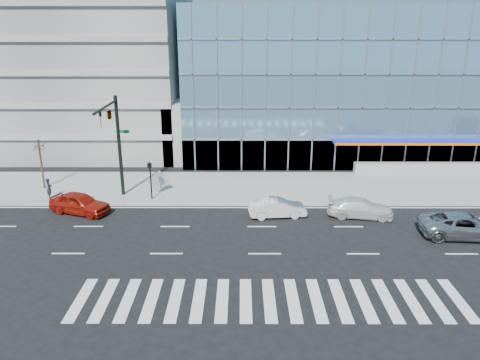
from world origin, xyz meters
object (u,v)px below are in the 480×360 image
at_px(ped_signal_post, 150,175).
at_px(white_sedan, 277,208).
at_px(white_suv, 360,208).
at_px(tilted_panel, 159,181).
at_px(red_sedan, 80,203).
at_px(silver_suv, 464,225).
at_px(traffic_signal, 112,125).
at_px(pedestrian, 49,188).
at_px(street_tree_near, 39,146).

relative_size(ped_signal_post, white_sedan, 0.73).
relative_size(white_suv, tilted_panel, 3.60).
bearing_deg(white_sedan, red_sedan, 81.25).
height_order(white_sedan, red_sedan, red_sedan).
relative_size(silver_suv, red_sedan, 1.24).
xyz_separation_m(white_suv, tilted_panel, (-15.37, 4.79, 0.38)).
distance_m(traffic_signal, pedestrian, 7.64).
relative_size(silver_suv, pedestrian, 3.41).
distance_m(silver_suv, tilted_panel, 22.86).
bearing_deg(tilted_panel, silver_suv, -45.41).
bearing_deg(white_sedan, ped_signal_post, 65.74).
distance_m(traffic_signal, white_sedan, 13.64).
bearing_deg(traffic_signal, ped_signal_post, 8.52).
height_order(pedestrian, tilted_panel, tilted_panel).
bearing_deg(traffic_signal, silver_suv, -14.12).
distance_m(silver_suv, white_sedan, 12.45).
bearing_deg(pedestrian, silver_suv, -124.25).
bearing_deg(traffic_signal, white_suv, -8.66).
bearing_deg(silver_suv, white_suv, 65.52).
xyz_separation_m(street_tree_near, pedestrian, (1.41, -2.41, -2.79)).
bearing_deg(red_sedan, pedestrian, 71.02).
relative_size(white_suv, red_sedan, 1.02).
height_order(red_sedan, tilted_panel, tilted_panel).
distance_m(street_tree_near, white_suv, 26.01).
relative_size(red_sedan, pedestrian, 2.74).
bearing_deg(ped_signal_post, traffic_signal, -171.48).
height_order(white_sedan, pedestrian, pedestrian).
height_order(ped_signal_post, pedestrian, ped_signal_post).
relative_size(ped_signal_post, tilted_panel, 2.31).
bearing_deg(pedestrian, red_sedan, -150.95).
relative_size(street_tree_near, tilted_panel, 3.25).
bearing_deg(tilted_panel, traffic_signal, -168.93).
bearing_deg(red_sedan, street_tree_near, 62.88).
xyz_separation_m(white_suv, pedestrian, (-23.77, 3.29, 0.30)).
bearing_deg(silver_suv, pedestrian, 81.94).
bearing_deg(tilted_panel, ped_signal_post, -125.45).
distance_m(street_tree_near, red_sedan, 7.52).
relative_size(street_tree_near, pedestrian, 2.53).
relative_size(traffic_signal, white_sedan, 1.94).
xyz_separation_m(traffic_signal, street_tree_near, (-7.00, 2.93, -2.39)).
distance_m(traffic_signal, ped_signal_post, 4.75).
bearing_deg(traffic_signal, red_sedan, -137.38).
height_order(street_tree_near, tilted_panel, street_tree_near).
bearing_deg(red_sedan, white_suv, -71.53).
bearing_deg(ped_signal_post, white_suv, -11.33).
relative_size(white_sedan, red_sedan, 0.90).
relative_size(street_tree_near, white_sedan, 1.03).
bearing_deg(white_sedan, tilted_panel, 56.65).
bearing_deg(white_sedan, street_tree_near, 67.17).
xyz_separation_m(traffic_signal, white_sedan, (12.18, -2.77, -5.49)).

